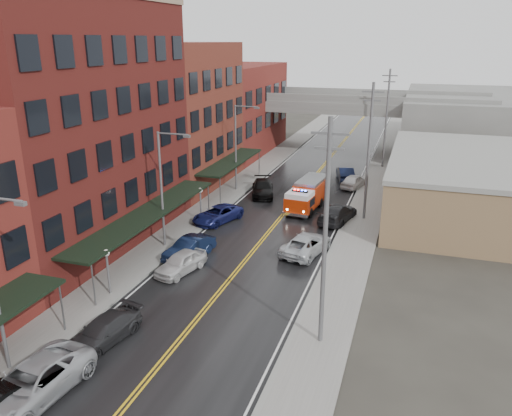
% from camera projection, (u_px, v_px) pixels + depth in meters
% --- Properties ---
extents(road, '(11.00, 160.00, 0.02)m').
position_uv_depth(road, '(271.00, 230.00, 42.19)').
color(road, black).
rests_on(road, ground).
extents(sidewalk_left, '(3.00, 160.00, 0.15)m').
position_uv_depth(sidewalk_left, '(192.00, 220.00, 44.31)').
color(sidewalk_left, slate).
rests_on(sidewalk_left, ground).
extents(sidewalk_right, '(3.00, 160.00, 0.15)m').
position_uv_depth(sidewalk_right, '(358.00, 239.00, 40.02)').
color(sidewalk_right, slate).
rests_on(sidewalk_right, ground).
extents(curb_left, '(0.30, 160.00, 0.15)m').
position_uv_depth(curb_left, '(209.00, 222.00, 43.83)').
color(curb_left, gray).
rests_on(curb_left, ground).
extents(curb_right, '(0.30, 160.00, 0.15)m').
position_uv_depth(curb_right, '(337.00, 237.00, 40.50)').
color(curb_right, gray).
rests_on(curb_right, ground).
extents(brick_building_b, '(9.00, 20.00, 18.00)m').
position_uv_depth(brick_building_b, '(73.00, 129.00, 36.91)').
color(brick_building_b, '#4F1815').
rests_on(brick_building_b, ground).
extents(brick_building_c, '(9.00, 15.00, 15.00)m').
position_uv_depth(brick_building_c, '(180.00, 116.00, 53.14)').
color(brick_building_c, maroon).
rests_on(brick_building_c, ground).
extents(brick_building_far, '(9.00, 20.00, 12.00)m').
position_uv_depth(brick_building_far, '(237.00, 110.00, 69.37)').
color(brick_building_far, maroon).
rests_on(brick_building_far, ground).
extents(tan_building, '(14.00, 22.00, 5.00)m').
position_uv_depth(tan_building, '(469.00, 187.00, 45.67)').
color(tan_building, '#947A4F').
rests_on(tan_building, ground).
extents(right_far_block, '(18.00, 30.00, 8.00)m').
position_uv_depth(right_far_block, '(470.00, 122.00, 71.59)').
color(right_far_block, slate).
rests_on(right_far_block, ground).
extents(awning_1, '(2.60, 18.00, 3.09)m').
position_uv_depth(awning_1, '(148.00, 214.00, 37.13)').
color(awning_1, black).
rests_on(awning_1, ground).
extents(awning_2, '(2.60, 13.00, 3.09)m').
position_uv_depth(awning_2, '(231.00, 162.00, 52.88)').
color(awning_2, black).
rests_on(awning_2, ground).
extents(globe_lamp_1, '(0.44, 0.44, 3.12)m').
position_uv_depth(globe_lamp_1, '(107.00, 262.00, 30.73)').
color(globe_lamp_1, '#59595B').
rests_on(globe_lamp_1, ground).
extents(globe_lamp_2, '(0.44, 0.44, 3.12)m').
position_uv_depth(globe_lamp_2, '(200.00, 197.00, 43.33)').
color(globe_lamp_2, '#59595B').
rests_on(globe_lamp_2, ground).
extents(street_lamp_1, '(2.64, 0.22, 9.00)m').
position_uv_depth(street_lamp_1, '(164.00, 183.00, 37.05)').
color(street_lamp_1, '#59595B').
rests_on(street_lamp_1, ground).
extents(street_lamp_2, '(2.64, 0.22, 9.00)m').
position_uv_depth(street_lamp_2, '(238.00, 143.00, 51.44)').
color(street_lamp_2, '#59595B').
rests_on(street_lamp_2, ground).
extents(utility_pole_0, '(1.80, 0.24, 12.00)m').
position_uv_depth(utility_pole_0, '(325.00, 232.00, 24.54)').
color(utility_pole_0, '#59595B').
rests_on(utility_pole_0, ground).
extents(utility_pole_1, '(1.80, 0.24, 12.00)m').
position_uv_depth(utility_pole_1, '(369.00, 150.00, 42.54)').
color(utility_pole_1, '#59595B').
rests_on(utility_pole_1, ground).
extents(utility_pole_2, '(1.80, 0.24, 12.00)m').
position_uv_depth(utility_pole_2, '(386.00, 117.00, 60.53)').
color(utility_pole_2, '#59595B').
rests_on(utility_pole_2, ground).
extents(overpass, '(40.00, 10.00, 7.50)m').
position_uv_depth(overpass, '(337.00, 110.00, 69.05)').
color(overpass, slate).
rests_on(overpass, ground).
extents(fire_truck, '(3.46, 7.43, 2.64)m').
position_uv_depth(fire_truck, '(308.00, 194.00, 47.20)').
color(fire_truck, '#A82607').
rests_on(fire_truck, ground).
extents(parked_car_left_2, '(3.28, 6.18, 1.65)m').
position_uv_depth(parked_car_left_2, '(32.00, 383.00, 22.19)').
color(parked_car_left_2, '#A3A6AB').
rests_on(parked_car_left_2, ground).
extents(parked_car_left_3, '(2.68, 4.90, 1.35)m').
position_uv_depth(parked_car_left_3, '(104.00, 331.00, 26.41)').
color(parked_car_left_3, '#28282A').
rests_on(parked_car_left_3, ground).
extents(parked_car_left_4, '(2.70, 4.58, 1.46)m').
position_uv_depth(parked_car_left_4, '(181.00, 262.00, 34.33)').
color(parked_car_left_4, silver).
rests_on(parked_car_left_4, ground).
extents(parked_car_left_5, '(2.76, 4.76, 1.48)m').
position_uv_depth(parked_car_left_5, '(189.00, 248.00, 36.69)').
color(parked_car_left_5, '#0E1933').
rests_on(parked_car_left_5, ground).
extents(parked_car_left_6, '(3.84, 5.50, 1.39)m').
position_uv_depth(parked_car_left_6, '(218.00, 214.00, 43.83)').
color(parked_car_left_6, navy).
rests_on(parked_car_left_6, ground).
extents(parked_car_left_7, '(3.63, 5.70, 1.54)m').
position_uv_depth(parked_car_left_7, '(263.00, 188.00, 51.28)').
color(parked_car_left_7, black).
rests_on(parked_car_left_7, ground).
extents(parked_car_right_0, '(3.55, 5.67, 1.46)m').
position_uv_depth(parked_car_right_0, '(306.00, 244.00, 37.39)').
color(parked_car_right_0, '#B4B8BC').
rests_on(parked_car_right_0, ground).
extents(parked_car_right_1, '(3.23, 5.71, 1.56)m').
position_uv_depth(parked_car_right_1, '(337.00, 213.00, 43.86)').
color(parked_car_right_1, black).
rests_on(parked_car_right_1, ground).
extents(parked_car_right_2, '(2.78, 4.66, 1.49)m').
position_uv_depth(parked_car_right_2, '(354.00, 181.00, 53.92)').
color(parked_car_right_2, silver).
rests_on(parked_car_right_2, ground).
extents(parked_car_right_3, '(2.82, 4.91, 1.53)m').
position_uv_depth(parked_car_right_3, '(345.00, 173.00, 56.90)').
color(parked_car_right_3, black).
rests_on(parked_car_right_3, ground).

